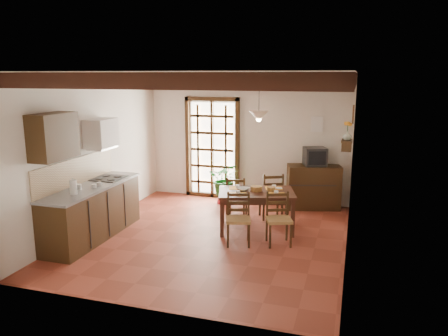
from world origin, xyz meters
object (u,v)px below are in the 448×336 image
at_px(kitchen_counter, 93,211).
at_px(chair_near_left, 238,228).
at_px(chair_near_right, 278,228).
at_px(potted_plant, 225,178).
at_px(pendant_lamp, 259,115).
at_px(chair_far_right, 271,204).
at_px(crt_tv, 315,157).
at_px(dining_table, 256,196).
at_px(chair_far_left, 237,205).
at_px(sideboard, 313,187).

relative_size(kitchen_counter, chair_near_left, 2.60).
xyz_separation_m(chair_near_right, potted_plant, (-1.54, 2.00, 0.30)).
distance_m(chair_near_left, pendant_lamp, 2.00).
bearing_deg(pendant_lamp, chair_near_left, -98.64).
distance_m(chair_far_right, crt_tv, 1.42).
relative_size(dining_table, potted_plant, 0.80).
xyz_separation_m(kitchen_counter, potted_plant, (1.58, 2.62, 0.10)).
bearing_deg(chair_near_right, crt_tv, 59.91).
bearing_deg(crt_tv, chair_far_left, -161.10).
height_order(chair_near_left, chair_near_right, same).
height_order(chair_far_right, potted_plant, potted_plant).
xyz_separation_m(chair_near_right, crt_tv, (0.35, 2.21, 0.84)).
bearing_deg(chair_near_right, dining_table, 111.12).
bearing_deg(chair_near_left, dining_table, 64.60).
height_order(dining_table, chair_far_left, chair_far_left).
relative_size(kitchen_counter, chair_far_right, 2.45).
distance_m(chair_near_left, chair_far_right, 1.52).
bearing_deg(chair_near_right, chair_near_left, 175.14).
bearing_deg(chair_far_right, chair_near_right, 81.43).
distance_m(sideboard, crt_tv, 0.65).
bearing_deg(chair_near_right, pendant_lamp, 106.50).
height_order(sideboard, pendant_lamp, pendant_lamp).
relative_size(dining_table, chair_far_right, 1.65).
xyz_separation_m(chair_far_left, chair_far_right, (0.64, 0.19, 0.02)).
relative_size(chair_near_right, chair_far_right, 0.94).
relative_size(chair_near_left, chair_far_right, 0.94).
distance_m(kitchen_counter, pendant_lamp, 3.32).
distance_m(chair_far_left, chair_far_right, 0.67).
xyz_separation_m(chair_near_left, pendant_lamp, (0.13, 0.85, 1.81)).
relative_size(chair_far_left, chair_far_right, 0.92).
bearing_deg(kitchen_counter, chair_near_left, 9.80).
xyz_separation_m(dining_table, chair_near_left, (-0.13, -0.75, -0.36)).
height_order(kitchen_counter, pendant_lamp, pendant_lamp).
xyz_separation_m(kitchen_counter, crt_tv, (3.46, 2.82, 0.63)).
relative_size(sideboard, pendant_lamp, 1.28).
relative_size(kitchen_counter, crt_tv, 4.13).
xyz_separation_m(crt_tv, potted_plant, (-1.88, -0.20, -0.54)).
distance_m(sideboard, potted_plant, 1.90).
xyz_separation_m(dining_table, sideboard, (0.86, 1.65, -0.17)).
distance_m(chair_near_right, crt_tv, 2.38).
bearing_deg(chair_far_left, chair_near_left, 100.90).
relative_size(kitchen_counter, dining_table, 1.48).
xyz_separation_m(chair_near_left, crt_tv, (0.99, 2.39, 0.84)).
bearing_deg(sideboard, dining_table, -132.08).
xyz_separation_m(chair_far_right, potted_plant, (-1.16, 0.69, 0.28)).
relative_size(chair_near_right, chair_far_left, 1.03).
relative_size(kitchen_counter, sideboard, 2.08).
height_order(kitchen_counter, crt_tv, kitchen_counter).
distance_m(dining_table, chair_near_right, 0.84).
bearing_deg(pendant_lamp, chair_far_left, 138.09).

